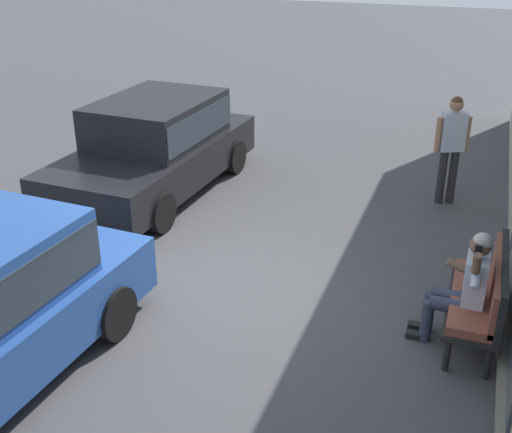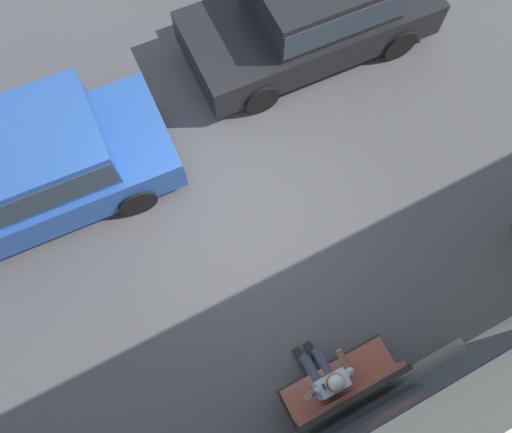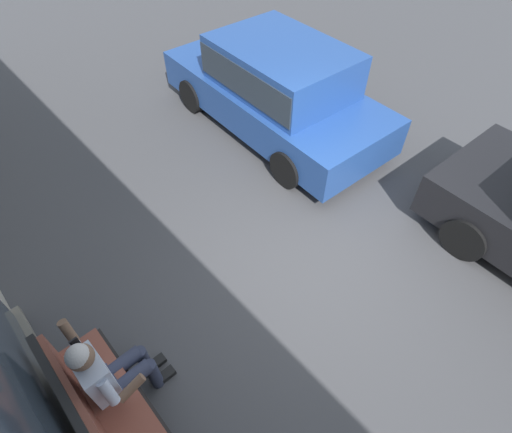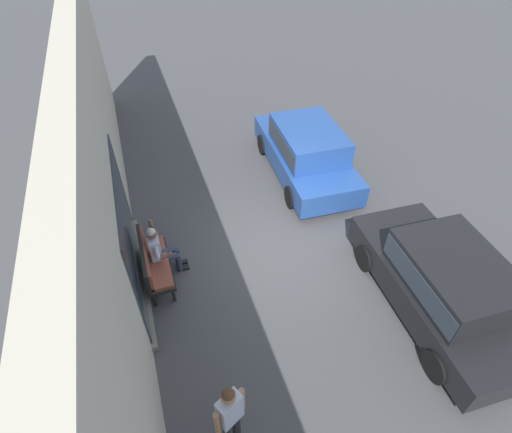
% 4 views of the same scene
% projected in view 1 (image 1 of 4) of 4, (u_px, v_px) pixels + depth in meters
% --- Properties ---
extents(ground_plane, '(60.00, 60.00, 0.00)m').
position_uv_depth(ground_plane, '(229.00, 293.00, 7.84)').
color(ground_plane, '#424244').
extents(bench, '(1.55, 0.55, 0.99)m').
position_uv_depth(bench, '(485.00, 293.00, 6.77)').
color(bench, black).
rests_on(bench, ground_plane).
extents(person_on_phone, '(0.73, 0.74, 1.32)m').
position_uv_depth(person_on_phone, '(464.00, 286.00, 6.65)').
color(person_on_phone, '#2D3347').
rests_on(person_on_phone, ground_plane).
extents(parked_car_near, '(4.28, 2.06, 1.54)m').
position_uv_depth(parked_car_near, '(156.00, 143.00, 10.48)').
color(parked_car_near, black).
rests_on(parked_car_near, ground_plane).
extents(pedestrian_standing, '(0.34, 0.50, 1.73)m').
position_uv_depth(pedestrian_standing, '(452.00, 141.00, 9.92)').
color(pedestrian_standing, '#232326').
rests_on(pedestrian_standing, ground_plane).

